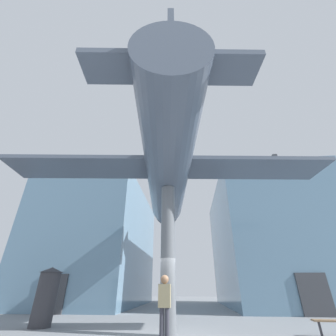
{
  "coord_description": "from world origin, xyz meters",
  "views": [
    {
      "loc": [
        0.85,
        -9.48,
        1.48
      ],
      "look_at": [
        0.0,
        0.0,
        6.57
      ],
      "focal_mm": 24.0,
      "sensor_mm": 36.0,
      "label": 1
    }
  ],
  "objects_px": {
    "support_pylon_central": "(168,252)",
    "suspended_airplane": "(168,171)",
    "visitor_person": "(165,301)",
    "info_kiosk": "(46,295)"
  },
  "relations": [
    {
      "from": "support_pylon_central",
      "to": "info_kiosk",
      "type": "height_order",
      "value": "support_pylon_central"
    },
    {
      "from": "suspended_airplane",
      "to": "info_kiosk",
      "type": "xyz_separation_m",
      "value": [
        -5.49,
        1.05,
        -5.38
      ]
    },
    {
      "from": "support_pylon_central",
      "to": "visitor_person",
      "type": "xyz_separation_m",
      "value": [
        -0.04,
        -0.85,
        -1.66
      ]
    },
    {
      "from": "support_pylon_central",
      "to": "visitor_person",
      "type": "height_order",
      "value": "support_pylon_central"
    },
    {
      "from": "suspended_airplane",
      "to": "info_kiosk",
      "type": "relative_size",
      "value": 6.45
    },
    {
      "from": "suspended_airplane",
      "to": "visitor_person",
      "type": "bearing_deg",
      "value": -96.17
    },
    {
      "from": "support_pylon_central",
      "to": "suspended_airplane",
      "type": "height_order",
      "value": "suspended_airplane"
    },
    {
      "from": "support_pylon_central",
      "to": "suspended_airplane",
      "type": "distance_m",
      "value": 3.83
    },
    {
      "from": "suspended_airplane",
      "to": "visitor_person",
      "type": "relative_size",
      "value": 7.99
    },
    {
      "from": "support_pylon_central",
      "to": "info_kiosk",
      "type": "relative_size",
      "value": 2.38
    }
  ]
}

